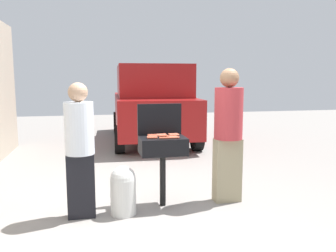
# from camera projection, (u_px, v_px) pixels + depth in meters

# --- Properties ---
(ground_plane) EXTENTS (24.00, 24.00, 0.00)m
(ground_plane) POSITION_uv_depth(u_px,v_px,m) (153.00, 213.00, 4.30)
(ground_plane) COLOR gray
(bbq_grill) EXTENTS (0.60, 0.44, 0.93)m
(bbq_grill) POSITION_uv_depth(u_px,v_px,m) (163.00, 148.00, 4.47)
(bbq_grill) COLOR black
(bbq_grill) RESTS_ON ground
(grill_lid_open) EXTENTS (0.60, 0.05, 0.42)m
(grill_lid_open) POSITION_uv_depth(u_px,v_px,m) (160.00, 119.00, 4.64)
(grill_lid_open) COLOR black
(grill_lid_open) RESTS_ON bbq_grill
(hot_dog_0) EXTENTS (0.13, 0.04, 0.03)m
(hot_dog_0) POSITION_uv_depth(u_px,v_px,m) (174.00, 138.00, 4.34)
(hot_dog_0) COLOR #C6593D
(hot_dog_0) RESTS_ON bbq_grill
(hot_dog_1) EXTENTS (0.13, 0.04, 0.03)m
(hot_dog_1) POSITION_uv_depth(u_px,v_px,m) (172.00, 137.00, 4.42)
(hot_dog_1) COLOR #AD4228
(hot_dog_1) RESTS_ON bbq_grill
(hot_dog_2) EXTENTS (0.13, 0.04, 0.03)m
(hot_dog_2) POSITION_uv_depth(u_px,v_px,m) (162.00, 135.00, 4.53)
(hot_dog_2) COLOR #C6593D
(hot_dog_2) RESTS_ON bbq_grill
(hot_dog_3) EXTENTS (0.13, 0.04, 0.03)m
(hot_dog_3) POSITION_uv_depth(u_px,v_px,m) (152.00, 137.00, 4.39)
(hot_dog_3) COLOR #B74C33
(hot_dog_3) RESTS_ON bbq_grill
(hot_dog_4) EXTENTS (0.13, 0.04, 0.03)m
(hot_dog_4) POSITION_uv_depth(u_px,v_px,m) (174.00, 135.00, 4.51)
(hot_dog_4) COLOR #B74C33
(hot_dog_4) RESTS_ON bbq_grill
(hot_dog_5) EXTENTS (0.13, 0.04, 0.03)m
(hot_dog_5) POSITION_uv_depth(u_px,v_px,m) (153.00, 136.00, 4.46)
(hot_dog_5) COLOR #B74C33
(hot_dog_5) RESTS_ON bbq_grill
(hot_dog_6) EXTENTS (0.13, 0.03, 0.03)m
(hot_dog_6) POSITION_uv_depth(u_px,v_px,m) (152.00, 135.00, 4.54)
(hot_dog_6) COLOR #B74C33
(hot_dog_6) RESTS_ON bbq_grill
(hot_dog_7) EXTENTS (0.13, 0.04, 0.03)m
(hot_dog_7) POSITION_uv_depth(u_px,v_px,m) (163.00, 136.00, 4.45)
(hot_dog_7) COLOR #AD4228
(hot_dog_7) RESTS_ON bbq_grill
(hot_dog_8) EXTENTS (0.13, 0.04, 0.03)m
(hot_dog_8) POSITION_uv_depth(u_px,v_px,m) (174.00, 135.00, 4.56)
(hot_dog_8) COLOR #B74C33
(hot_dog_8) RESTS_ON bbq_grill
(hot_dog_9) EXTENTS (0.13, 0.04, 0.03)m
(hot_dog_9) POSITION_uv_depth(u_px,v_px,m) (164.00, 138.00, 4.31)
(hot_dog_9) COLOR #B74C33
(hot_dog_9) RESTS_ON bbq_grill
(hot_dog_10) EXTENTS (0.13, 0.04, 0.03)m
(hot_dog_10) POSITION_uv_depth(u_px,v_px,m) (152.00, 138.00, 4.33)
(hot_dog_10) COLOR #B74C33
(hot_dog_10) RESTS_ON bbq_grill
(hot_dog_11) EXTENTS (0.13, 0.04, 0.03)m
(hot_dog_11) POSITION_uv_depth(u_px,v_px,m) (161.00, 135.00, 4.58)
(hot_dog_11) COLOR #B74C33
(hot_dog_11) RESTS_ON bbq_grill
(hot_dog_12) EXTENTS (0.13, 0.03, 0.03)m
(hot_dog_12) POSITION_uv_depth(u_px,v_px,m) (173.00, 137.00, 4.38)
(hot_dog_12) COLOR #AD4228
(hot_dog_12) RESTS_ON bbq_grill
(hot_dog_13) EXTENTS (0.13, 0.04, 0.03)m
(hot_dog_13) POSITION_uv_depth(u_px,v_px,m) (173.00, 134.00, 4.61)
(hot_dog_13) COLOR #C6593D
(hot_dog_13) RESTS_ON bbq_grill
(propane_tank) EXTENTS (0.32, 0.32, 0.62)m
(propane_tank) POSITION_uv_depth(u_px,v_px,m) (123.00, 189.00, 4.24)
(propane_tank) COLOR silver
(propane_tank) RESTS_ON ground
(person_left) EXTENTS (0.34, 0.34, 1.64)m
(person_left) POSITION_uv_depth(u_px,v_px,m) (80.00, 146.00, 4.08)
(person_left) COLOR black
(person_left) RESTS_ON ground
(person_right) EXTENTS (0.38, 0.38, 1.82)m
(person_right) POSITION_uv_depth(u_px,v_px,m) (228.00, 130.00, 4.62)
(person_right) COLOR gray
(person_right) RESTS_ON ground
(parked_minivan) EXTENTS (2.19, 4.48, 2.02)m
(parked_minivan) POSITION_uv_depth(u_px,v_px,m) (151.00, 103.00, 9.21)
(parked_minivan) COLOR maroon
(parked_minivan) RESTS_ON ground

